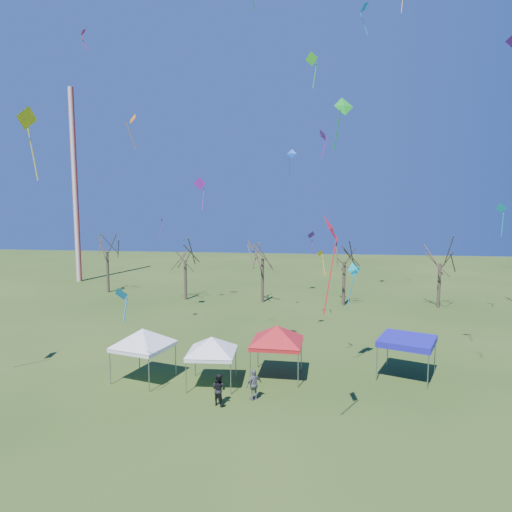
{
  "coord_description": "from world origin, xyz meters",
  "views": [
    {
      "loc": [
        2.81,
        -22.54,
        10.56
      ],
      "look_at": [
        -0.38,
        3.0,
        7.48
      ],
      "focal_mm": 32.0,
      "sensor_mm": 36.0,
      "label": 1
    }
  ],
  "objects_px": {
    "tree_0": "(106,237)",
    "tree_2": "(263,243)",
    "tree_4": "(441,247)",
    "tent_red": "(277,329)",
    "person_dark": "(219,389)",
    "tent_blue": "(407,341)",
    "tree_3": "(345,246)",
    "radio_mast": "(75,186)",
    "tree_1": "(185,246)",
    "tent_white_west": "(143,332)",
    "person_grey": "(254,385)",
    "tent_white_mid": "(212,340)"
  },
  "relations": [
    {
      "from": "tree_0",
      "to": "tree_2",
      "type": "relative_size",
      "value": 1.03
    },
    {
      "from": "tree_2",
      "to": "tree_4",
      "type": "relative_size",
      "value": 1.04
    },
    {
      "from": "tent_red",
      "to": "person_dark",
      "type": "relative_size",
      "value": 2.48
    },
    {
      "from": "tree_4",
      "to": "tent_red",
      "type": "relative_size",
      "value": 1.88
    },
    {
      "from": "tent_blue",
      "to": "person_dark",
      "type": "relative_size",
      "value": 2.36
    },
    {
      "from": "tree_3",
      "to": "tree_4",
      "type": "height_order",
      "value": "tree_3"
    },
    {
      "from": "tree_0",
      "to": "tent_red",
      "type": "relative_size",
      "value": 2.01
    },
    {
      "from": "tree_0",
      "to": "person_dark",
      "type": "distance_m",
      "value": 33.95
    },
    {
      "from": "radio_mast",
      "to": "tree_2",
      "type": "distance_m",
      "value": 28.08
    },
    {
      "from": "tree_1",
      "to": "tree_2",
      "type": "xyz_separation_m",
      "value": [
        8.4,
        -0.27,
        0.5
      ]
    },
    {
      "from": "radio_mast",
      "to": "tent_blue",
      "type": "xyz_separation_m",
      "value": [
        36.53,
        -29.07,
        -10.28
      ]
    },
    {
      "from": "tree_2",
      "to": "tree_4",
      "type": "distance_m",
      "value": 17.73
    },
    {
      "from": "tree_0",
      "to": "tent_white_west",
      "type": "relative_size",
      "value": 2.14
    },
    {
      "from": "tree_4",
      "to": "tent_red",
      "type": "height_order",
      "value": "tree_4"
    },
    {
      "from": "radio_mast",
      "to": "tent_white_west",
      "type": "bearing_deg",
      "value": -56.34
    },
    {
      "from": "tree_2",
      "to": "tent_blue",
      "type": "relative_size",
      "value": 2.05
    },
    {
      "from": "tree_3",
      "to": "person_grey",
      "type": "relative_size",
      "value": 4.7
    },
    {
      "from": "tree_0",
      "to": "person_grey",
      "type": "bearing_deg",
      "value": -52.36
    },
    {
      "from": "tree_3",
      "to": "tent_white_west",
      "type": "xyz_separation_m",
      "value": [
        -13.08,
        -21.51,
        -3.17
      ]
    },
    {
      "from": "tree_0",
      "to": "tent_white_mid",
      "type": "bearing_deg",
      "value": -54.39
    },
    {
      "from": "tree_0",
      "to": "tent_white_mid",
      "type": "height_order",
      "value": "tree_0"
    },
    {
      "from": "tent_blue",
      "to": "person_grey",
      "type": "distance_m",
      "value": 9.84
    },
    {
      "from": "tree_2",
      "to": "radio_mast",
      "type": "bearing_deg",
      "value": 159.43
    },
    {
      "from": "tree_3",
      "to": "tent_white_west",
      "type": "relative_size",
      "value": 2.01
    },
    {
      "from": "tent_blue",
      "to": "tree_2",
      "type": "bearing_deg",
      "value": 119.27
    },
    {
      "from": "person_dark",
      "to": "tent_white_mid",
      "type": "bearing_deg",
      "value": -41.68
    },
    {
      "from": "radio_mast",
      "to": "tent_blue",
      "type": "relative_size",
      "value": 6.28
    },
    {
      "from": "tree_1",
      "to": "tent_red",
      "type": "distance_m",
      "value": 23.88
    },
    {
      "from": "radio_mast",
      "to": "tree_0",
      "type": "relative_size",
      "value": 2.96
    },
    {
      "from": "radio_mast",
      "to": "person_grey",
      "type": "xyz_separation_m",
      "value": [
        27.81,
        -33.4,
        -11.66
      ]
    },
    {
      "from": "radio_mast",
      "to": "tent_blue",
      "type": "height_order",
      "value": "radio_mast"
    },
    {
      "from": "tree_1",
      "to": "tent_white_mid",
      "type": "xyz_separation_m",
      "value": [
        7.92,
        -22.4,
        -3.11
      ]
    },
    {
      "from": "tent_white_mid",
      "to": "person_dark",
      "type": "relative_size",
      "value": 2.22
    },
    {
      "from": "tree_2",
      "to": "tent_white_mid",
      "type": "distance_m",
      "value": 22.42
    },
    {
      "from": "person_grey",
      "to": "radio_mast",
      "type": "bearing_deg",
      "value": -95.16
    },
    {
      "from": "radio_mast",
      "to": "tent_red",
      "type": "bearing_deg",
      "value": -46.26
    },
    {
      "from": "tent_red",
      "to": "tree_3",
      "type": "bearing_deg",
      "value": 75.33
    },
    {
      "from": "tent_white_west",
      "to": "radio_mast",
      "type": "bearing_deg",
      "value": 123.66
    },
    {
      "from": "tree_3",
      "to": "person_grey",
      "type": "bearing_deg",
      "value": -104.87
    },
    {
      "from": "tent_red",
      "to": "person_grey",
      "type": "distance_m",
      "value": 4.08
    },
    {
      "from": "tree_3",
      "to": "tent_blue",
      "type": "distance_m",
      "value": 19.66
    },
    {
      "from": "person_dark",
      "to": "tree_0",
      "type": "bearing_deg",
      "value": -27.56
    },
    {
      "from": "tent_white_west",
      "to": "tent_white_mid",
      "type": "bearing_deg",
      "value": -3.86
    },
    {
      "from": "tree_2",
      "to": "tent_white_west",
      "type": "bearing_deg",
      "value": -102.1
    },
    {
      "from": "tree_3",
      "to": "person_grey",
      "type": "xyz_separation_m",
      "value": [
        -6.22,
        -23.44,
        -5.24
      ]
    },
    {
      "from": "tent_white_west",
      "to": "person_dark",
      "type": "bearing_deg",
      "value": -28.44
    },
    {
      "from": "tree_2",
      "to": "tent_blue",
      "type": "bearing_deg",
      "value": -60.73
    },
    {
      "from": "tent_red",
      "to": "tent_blue",
      "type": "bearing_deg",
      "value": 7.3
    },
    {
      "from": "tree_1",
      "to": "tree_2",
      "type": "height_order",
      "value": "tree_2"
    },
    {
      "from": "tree_3",
      "to": "tent_red",
      "type": "xyz_separation_m",
      "value": [
        -5.26,
        -20.11,
        -3.1
      ]
    }
  ]
}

